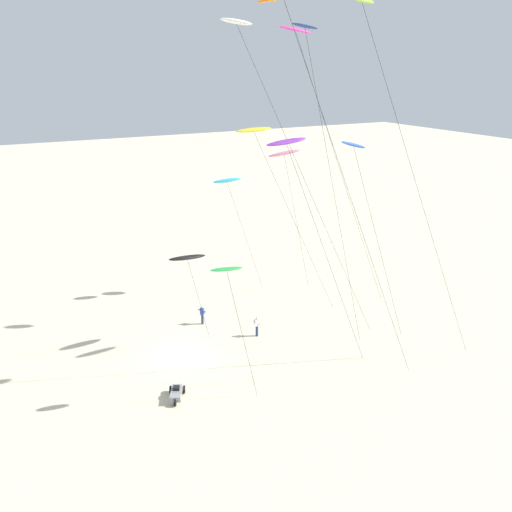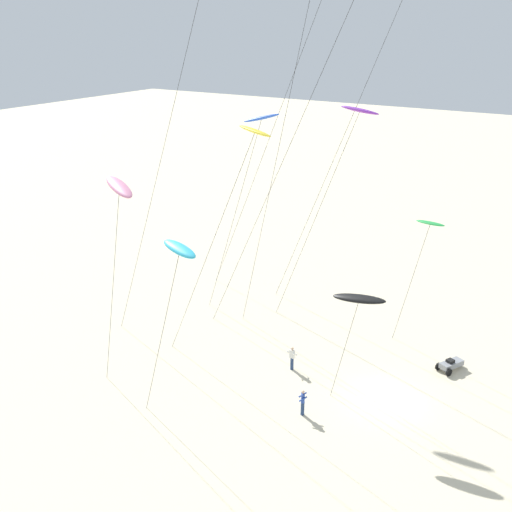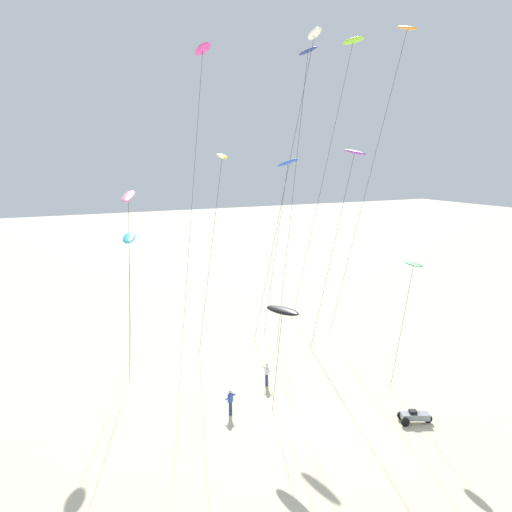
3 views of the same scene
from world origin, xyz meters
The scene contains 16 objects.
ground_plane centered at (0.00, 0.00, 0.00)m, with size 260.00×260.00×0.00m, color beige.
kite_cyan centered at (-8.84, 8.37, 11.01)m, with size 1.53×4.87×11.42m.
kite_white centered at (2.09, 4.21, 23.19)m, with size 2.17×12.53×23.93m.
kite_lime centered at (8.55, 9.11, 24.01)m, with size 1.97×11.90×24.88m.
kite_yellow centered at (-2.59, 7.81, 16.01)m, with size 1.89×9.05×16.50m.
kite_black centered at (-1.49, 1.43, 7.07)m, with size 1.21×3.21×7.42m.
kite_purple centered at (6.33, 5.38, 16.28)m, with size 1.33×7.94×16.78m.
kite_orange centered at (8.88, 3.55, 24.16)m, with size 2.19×11.70×24.98m.
kite_navy centered at (4.06, 8.09, 22.62)m, with size 1.12×6.59×23.59m.
kite_blue centered at (4.76, 11.84, 15.45)m, with size 1.29×6.71×16.10m.
kite_magenta centered at (-2.44, 11.40, 23.19)m, with size 1.76×10.76×23.88m.
kite_green centered at (7.66, 0.42, 9.15)m, with size 0.90×3.06×9.39m.
kite_pink centered at (-7.52, 13.51, 13.24)m, with size 2.09×4.39×13.81m.
kite_flyer_nearest centered at (-4.01, 3.53, 0.89)m, with size 0.71×0.71×1.67m.
kite_flyer_middle centered at (0.17, 6.54, 0.89)m, with size 0.56×0.58×1.67m.
beach_buggy centered at (5.69, -2.50, 0.43)m, with size 2.09×1.58×0.82m.
Camera 1 is at (37.30, -13.51, 21.24)m, focal length 40.33 mm.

